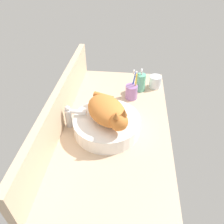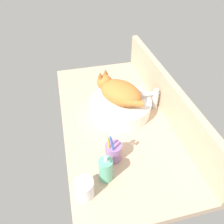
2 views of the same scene
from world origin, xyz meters
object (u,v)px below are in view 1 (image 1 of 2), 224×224
object	(u,v)px
cat	(108,111)
soap_dispenser	(141,82)
water_glass	(155,82)
faucet	(71,116)
sink_basin	(107,124)
toothbrush_cup	(132,91)

from	to	relation	value
cat	soap_dispenser	world-z (taller)	cat
water_glass	faucet	bearing A→B (deg)	133.72
cat	soap_dispenser	distance (cm)	45.84
sink_basin	soap_dispenser	xyz separation A→B (cm)	(40.91, -17.52, 1.97)
soap_dispenser	water_glass	world-z (taller)	soap_dispenser
cat	water_glass	world-z (taller)	cat
soap_dispenser	toothbrush_cup	xyz separation A→B (cm)	(-9.43, 5.67, -1.23)
water_glass	soap_dispenser	bearing A→B (deg)	117.37
sink_basin	water_glass	size ratio (longest dim) A/B	4.28
toothbrush_cup	sink_basin	bearing A→B (deg)	159.38
toothbrush_cup	water_glass	bearing A→B (deg)	-46.92
cat	sink_basin	bearing A→B (deg)	38.92
cat	faucet	bearing A→B (deg)	83.76
cat	toothbrush_cup	xyz separation A→B (cm)	(32.55, -10.99, -9.08)
faucet	soap_dispenser	world-z (taller)	soap_dispenser
water_glass	sink_basin	bearing A→B (deg)	149.23
faucet	sink_basin	bearing A→B (deg)	-93.41
sink_basin	water_glass	distance (cm)	53.57
sink_basin	soap_dispenser	world-z (taller)	soap_dispenser
faucet	toothbrush_cup	distance (cm)	43.69
toothbrush_cup	water_glass	xyz separation A→B (cm)	(14.54, -15.55, -1.22)
toothbrush_cup	cat	bearing A→B (deg)	161.35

